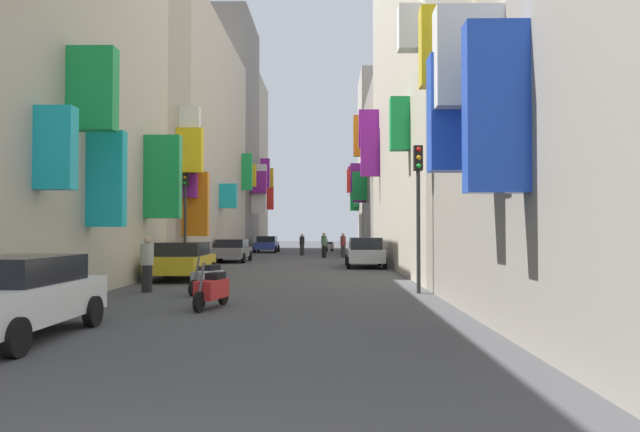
{
  "coord_description": "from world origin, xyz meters",
  "views": [
    {
      "loc": [
        1.93,
        -2.76,
        1.88
      ],
      "look_at": [
        1.28,
        33.14,
        2.81
      ],
      "focal_mm": 31.86,
      "sensor_mm": 36.0,
      "label": 1
    }
  ],
  "objects_px": {
    "parked_car_yellow": "(182,260)",
    "pedestrian_crossing": "(302,245)",
    "scooter_silver": "(208,278)",
    "pedestrian_near_right": "(343,245)",
    "parked_car_grey": "(232,250)",
    "traffic_light_near_corner": "(185,203)",
    "parked_car_white": "(11,296)",
    "parked_car_silver": "(365,252)",
    "parked_car_blue": "(267,244)",
    "pedestrian_mid_street": "(147,264)",
    "pedestrian_near_left": "(324,245)",
    "traffic_light_far_corner": "(418,193)",
    "scooter_white": "(329,246)",
    "scooter_red": "(212,289)"
  },
  "relations": [
    {
      "from": "scooter_silver",
      "to": "pedestrian_near_right",
      "type": "relative_size",
      "value": 1.05
    },
    {
      "from": "parked_car_yellow",
      "to": "parked_car_white",
      "type": "distance_m",
      "value": 12.02
    },
    {
      "from": "scooter_red",
      "to": "pedestrian_near_right",
      "type": "bearing_deg",
      "value": 81.82
    },
    {
      "from": "parked_car_yellow",
      "to": "traffic_light_near_corner",
      "type": "xyz_separation_m",
      "value": [
        -0.87,
        3.78,
        2.39
      ]
    },
    {
      "from": "parked_car_white",
      "to": "parked_car_silver",
      "type": "xyz_separation_m",
      "value": [
        7.31,
        19.57,
        0.03
      ]
    },
    {
      "from": "parked_car_silver",
      "to": "parked_car_grey",
      "type": "xyz_separation_m",
      "value": [
        -7.73,
        4.87,
        -0.07
      ]
    },
    {
      "from": "parked_car_yellow",
      "to": "pedestrian_mid_street",
      "type": "relative_size",
      "value": 2.32
    },
    {
      "from": "pedestrian_mid_street",
      "to": "parked_car_blue",
      "type": "bearing_deg",
      "value": 89.83
    },
    {
      "from": "pedestrian_crossing",
      "to": "pedestrian_mid_street",
      "type": "relative_size",
      "value": 0.97
    },
    {
      "from": "parked_car_blue",
      "to": "scooter_silver",
      "type": "distance_m",
      "value": 32.57
    },
    {
      "from": "pedestrian_near_right",
      "to": "scooter_red",
      "type": "bearing_deg",
      "value": -98.18
    },
    {
      "from": "pedestrian_crossing",
      "to": "pedestrian_near_right",
      "type": "height_order",
      "value": "pedestrian_near_right"
    },
    {
      "from": "parked_car_grey",
      "to": "traffic_light_near_corner",
      "type": "xyz_separation_m",
      "value": [
        -0.63,
        -8.64,
        2.42
      ]
    },
    {
      "from": "pedestrian_near_left",
      "to": "pedestrian_mid_street",
      "type": "height_order",
      "value": "pedestrian_near_left"
    },
    {
      "from": "scooter_red",
      "to": "scooter_white",
      "type": "bearing_deg",
      "value": 85.75
    },
    {
      "from": "parked_car_silver",
      "to": "parked_car_white",
      "type": "bearing_deg",
      "value": -110.49
    },
    {
      "from": "parked_car_white",
      "to": "pedestrian_near_right",
      "type": "xyz_separation_m",
      "value": [
        6.43,
        30.16,
        0.1
      ]
    },
    {
      "from": "parked_car_silver",
      "to": "scooter_white",
      "type": "height_order",
      "value": "parked_car_silver"
    },
    {
      "from": "parked_car_yellow",
      "to": "pedestrian_near_left",
      "type": "height_order",
      "value": "pedestrian_near_left"
    },
    {
      "from": "traffic_light_near_corner",
      "to": "traffic_light_far_corner",
      "type": "bearing_deg",
      "value": -42.52
    },
    {
      "from": "parked_car_white",
      "to": "parked_car_silver",
      "type": "relative_size",
      "value": 0.94
    },
    {
      "from": "parked_car_yellow",
      "to": "parked_car_white",
      "type": "bearing_deg",
      "value": -89.17
    },
    {
      "from": "pedestrian_near_left",
      "to": "traffic_light_far_corner",
      "type": "distance_m",
      "value": 22.6
    },
    {
      "from": "parked_car_grey",
      "to": "pedestrian_near_right",
      "type": "relative_size",
      "value": 2.45
    },
    {
      "from": "scooter_silver",
      "to": "pedestrian_crossing",
      "type": "height_order",
      "value": "pedestrian_crossing"
    },
    {
      "from": "scooter_white",
      "to": "parked_car_grey",
      "type": "bearing_deg",
      "value": -109.12
    },
    {
      "from": "scooter_white",
      "to": "pedestrian_near_left",
      "type": "height_order",
      "value": "pedestrian_near_left"
    },
    {
      "from": "pedestrian_near_right",
      "to": "parked_car_white",
      "type": "bearing_deg",
      "value": -102.03
    },
    {
      "from": "parked_car_silver",
      "to": "parked_car_blue",
      "type": "bearing_deg",
      "value": 110.09
    },
    {
      "from": "parked_car_silver",
      "to": "scooter_silver",
      "type": "height_order",
      "value": "parked_car_silver"
    },
    {
      "from": "scooter_white",
      "to": "traffic_light_far_corner",
      "type": "distance_m",
      "value": 34.22
    },
    {
      "from": "scooter_white",
      "to": "scooter_red",
      "type": "bearing_deg",
      "value": -94.25
    },
    {
      "from": "scooter_red",
      "to": "pedestrian_mid_street",
      "type": "xyz_separation_m",
      "value": [
        -2.76,
        3.59,
        0.38
      ]
    },
    {
      "from": "scooter_white",
      "to": "traffic_light_near_corner",
      "type": "bearing_deg",
      "value": -104.25
    },
    {
      "from": "parked_car_blue",
      "to": "parked_car_silver",
      "type": "bearing_deg",
      "value": -69.91
    },
    {
      "from": "parked_car_grey",
      "to": "pedestrian_near_right",
      "type": "distance_m",
      "value": 8.92
    },
    {
      "from": "pedestrian_mid_street",
      "to": "traffic_light_near_corner",
      "type": "relative_size",
      "value": 0.36
    },
    {
      "from": "parked_car_blue",
      "to": "parked_car_grey",
      "type": "bearing_deg",
      "value": -91.61
    },
    {
      "from": "parked_car_white",
      "to": "traffic_light_near_corner",
      "type": "bearing_deg",
      "value": 93.79
    },
    {
      "from": "parked_car_white",
      "to": "parked_car_grey",
      "type": "bearing_deg",
      "value": 90.98
    },
    {
      "from": "parked_car_blue",
      "to": "traffic_light_far_corner",
      "type": "relative_size",
      "value": 0.89
    },
    {
      "from": "parked_car_yellow",
      "to": "traffic_light_near_corner",
      "type": "distance_m",
      "value": 4.56
    },
    {
      "from": "traffic_light_near_corner",
      "to": "parked_car_blue",
      "type": "bearing_deg",
      "value": 87.47
    },
    {
      "from": "pedestrian_near_left",
      "to": "pedestrian_near_right",
      "type": "relative_size",
      "value": 1.02
    },
    {
      "from": "parked_car_yellow",
      "to": "pedestrian_crossing",
      "type": "distance_m",
      "value": 21.87
    },
    {
      "from": "pedestrian_near_left",
      "to": "traffic_light_near_corner",
      "type": "height_order",
      "value": "traffic_light_near_corner"
    },
    {
      "from": "parked_car_silver",
      "to": "parked_car_grey",
      "type": "bearing_deg",
      "value": 147.79
    },
    {
      "from": "parked_car_white",
      "to": "pedestrian_crossing",
      "type": "relative_size",
      "value": 2.49
    },
    {
      "from": "parked_car_yellow",
      "to": "scooter_silver",
      "type": "bearing_deg",
      "value": -67.48
    },
    {
      "from": "parked_car_grey",
      "to": "pedestrian_near_left",
      "type": "bearing_deg",
      "value": 43.29
    }
  ]
}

